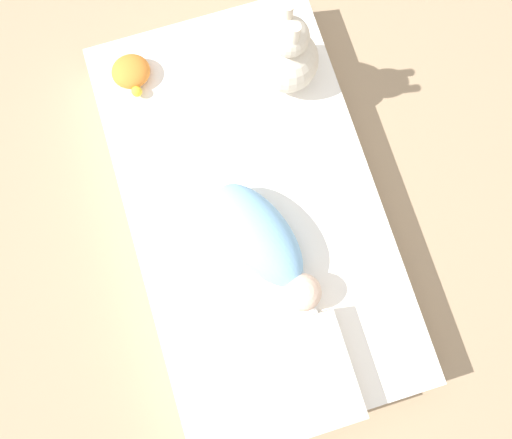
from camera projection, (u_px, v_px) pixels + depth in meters
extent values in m
plane|color=#9E8466|center=(254.00, 215.00, 1.89)|extent=(12.00, 12.00, 0.00)
cube|color=white|center=(254.00, 211.00, 1.81)|extent=(1.50, 0.86, 0.16)
cube|color=white|center=(286.00, 302.00, 1.66)|extent=(0.17, 0.17, 0.02)
ellipsoid|color=#7FB7E5|center=(259.00, 234.00, 1.63)|extent=(0.44, 0.32, 0.16)
sphere|color=beige|center=(303.00, 292.00, 1.60)|extent=(0.12, 0.12, 0.12)
cube|color=white|center=(300.00, 377.00, 1.58)|extent=(0.34, 0.33, 0.09)
sphere|color=beige|center=(287.00, 61.00, 1.71)|extent=(0.22, 0.22, 0.22)
sphere|color=beige|center=(290.00, 37.00, 1.56)|extent=(0.13, 0.13, 0.13)
cylinder|color=beige|center=(288.00, 13.00, 1.49)|extent=(0.03, 0.03, 0.07)
cylinder|color=beige|center=(295.00, 34.00, 1.48)|extent=(0.03, 0.03, 0.07)
ellipsoid|color=orange|center=(131.00, 71.00, 1.78)|extent=(0.13, 0.14, 0.07)
sphere|color=yellow|center=(137.00, 91.00, 1.77)|extent=(0.04, 0.04, 0.04)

